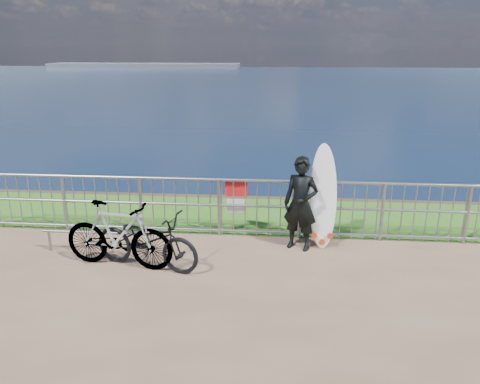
# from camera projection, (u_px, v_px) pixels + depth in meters

# --- Properties ---
(grass_strip) EXTENTS (120.00, 120.00, 0.00)m
(grass_strip) POSITION_uv_depth(u_px,v_px,m) (249.00, 215.00, 9.93)
(grass_strip) COLOR #316E1E
(grass_strip) RESTS_ON ground
(seascape) EXTENTS (260.00, 260.00, 5.00)m
(seascape) POSITION_uv_depth(u_px,v_px,m) (145.00, 68.00, 152.21)
(seascape) COLOR brown
(seascape) RESTS_ON ground
(railing) EXTENTS (10.06, 0.10, 1.13)m
(railing) POSITION_uv_depth(u_px,v_px,m) (247.00, 207.00, 8.71)
(railing) COLOR gray
(railing) RESTS_ON ground
(surfer) EXTENTS (0.71, 0.58, 1.67)m
(surfer) POSITION_uv_depth(u_px,v_px,m) (301.00, 204.00, 8.12)
(surfer) COLOR black
(surfer) RESTS_ON ground
(surfboard) EXTENTS (0.52, 0.47, 1.85)m
(surfboard) POSITION_uv_depth(u_px,v_px,m) (323.00, 200.00, 8.23)
(surfboard) COLOR white
(surfboard) RESTS_ON ground
(bicycle_near) EXTENTS (1.93, 1.08, 0.96)m
(bicycle_near) POSITION_uv_depth(u_px,v_px,m) (146.00, 240.00, 7.50)
(bicycle_near) COLOR black
(bicycle_near) RESTS_ON ground
(bicycle_far) EXTENTS (1.92, 0.80, 1.12)m
(bicycle_far) POSITION_uv_depth(u_px,v_px,m) (118.00, 235.00, 7.51)
(bicycle_far) COLOR black
(bicycle_far) RESTS_ON ground
(bike_rack) EXTENTS (1.95, 0.05, 0.40)m
(bike_rack) POSITION_uv_depth(u_px,v_px,m) (97.00, 235.00, 8.08)
(bike_rack) COLOR gray
(bike_rack) RESTS_ON ground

